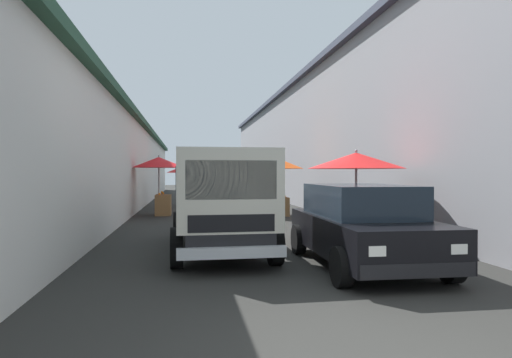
{
  "coord_description": "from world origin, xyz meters",
  "views": [
    {
      "loc": [
        -3.35,
        1.72,
        1.67
      ],
      "look_at": [
        9.88,
        -0.4,
        1.48
      ],
      "focal_mm": 30.69,
      "sensor_mm": 36.0,
      "label": 1
    }
  ],
  "objects_px": {
    "fruit_stall_near_right": "(355,171)",
    "hatchback_car": "(362,225)",
    "delivery_truck": "(223,205)",
    "fruit_stall_far_left": "(273,168)",
    "fruit_stall_far_right": "(160,171)",
    "fruit_stall_near_left": "(190,172)",
    "vendor_by_crates": "(214,191)",
    "plastic_stool": "(307,213)"
  },
  "relations": [
    {
      "from": "fruit_stall_far_right",
      "to": "fruit_stall_far_left",
      "type": "bearing_deg",
      "value": -101.89
    },
    {
      "from": "delivery_truck",
      "to": "fruit_stall_near_right",
      "type": "bearing_deg",
      "value": -66.21
    },
    {
      "from": "hatchback_car",
      "to": "fruit_stall_near_right",
      "type": "bearing_deg",
      "value": -18.8
    },
    {
      "from": "fruit_stall_far_right",
      "to": "hatchback_car",
      "type": "height_order",
      "value": "fruit_stall_far_right"
    },
    {
      "from": "fruit_stall_near_left",
      "to": "fruit_stall_far_left",
      "type": "bearing_deg",
      "value": -149.72
    },
    {
      "from": "fruit_stall_near_right",
      "to": "hatchback_car",
      "type": "bearing_deg",
      "value": 161.2
    },
    {
      "from": "fruit_stall_far_left",
      "to": "fruit_stall_near_left",
      "type": "relative_size",
      "value": 1.07
    },
    {
      "from": "fruit_stall_far_right",
      "to": "plastic_stool",
      "type": "relative_size",
      "value": 5.46
    },
    {
      "from": "hatchback_car",
      "to": "delivery_truck",
      "type": "distance_m",
      "value": 2.63
    },
    {
      "from": "vendor_by_crates",
      "to": "plastic_stool",
      "type": "height_order",
      "value": "vendor_by_crates"
    },
    {
      "from": "fruit_stall_far_right",
      "to": "hatchback_car",
      "type": "relative_size",
      "value": 0.6
    },
    {
      "from": "fruit_stall_near_left",
      "to": "plastic_stool",
      "type": "distance_m",
      "value": 9.01
    },
    {
      "from": "fruit_stall_far_left",
      "to": "delivery_truck",
      "type": "bearing_deg",
      "value": 162.36
    },
    {
      "from": "fruit_stall_near_left",
      "to": "delivery_truck",
      "type": "height_order",
      "value": "fruit_stall_near_left"
    },
    {
      "from": "fruit_stall_near_left",
      "to": "fruit_stall_far_right",
      "type": "bearing_deg",
      "value": 165.1
    },
    {
      "from": "fruit_stall_far_left",
      "to": "delivery_truck",
      "type": "relative_size",
      "value": 0.5
    },
    {
      "from": "fruit_stall_near_left",
      "to": "delivery_truck",
      "type": "bearing_deg",
      "value": -177.81
    },
    {
      "from": "fruit_stall_near_right",
      "to": "fruit_stall_far_left",
      "type": "height_order",
      "value": "fruit_stall_far_left"
    },
    {
      "from": "delivery_truck",
      "to": "vendor_by_crates",
      "type": "relative_size",
      "value": 3.23
    },
    {
      "from": "fruit_stall_near_right",
      "to": "delivery_truck",
      "type": "relative_size",
      "value": 0.46
    },
    {
      "from": "fruit_stall_near_right",
      "to": "delivery_truck",
      "type": "distance_m",
      "value": 3.6
    },
    {
      "from": "fruit_stall_near_right",
      "to": "plastic_stool",
      "type": "bearing_deg",
      "value": -0.99
    },
    {
      "from": "fruit_stall_far_left",
      "to": "vendor_by_crates",
      "type": "relative_size",
      "value": 1.61
    },
    {
      "from": "fruit_stall_far_left",
      "to": "fruit_stall_near_left",
      "type": "xyz_separation_m",
      "value": [
        5.47,
        3.19,
        -0.14
      ]
    },
    {
      "from": "fruit_stall_far_left",
      "to": "fruit_stall_far_right",
      "type": "xyz_separation_m",
      "value": [
        0.93,
        4.4,
        -0.11
      ]
    },
    {
      "from": "hatchback_car",
      "to": "vendor_by_crates",
      "type": "xyz_separation_m",
      "value": [
        11.85,
        1.91,
        0.13
      ]
    },
    {
      "from": "fruit_stall_near_right",
      "to": "fruit_stall_far_right",
      "type": "height_order",
      "value": "fruit_stall_far_right"
    },
    {
      "from": "fruit_stall_near_right",
      "to": "plastic_stool",
      "type": "relative_size",
      "value": 5.26
    },
    {
      "from": "plastic_stool",
      "to": "fruit_stall_far_right",
      "type": "bearing_deg",
      "value": 55.35
    },
    {
      "from": "fruit_stall_near_right",
      "to": "delivery_truck",
      "type": "bearing_deg",
      "value": 113.79
    },
    {
      "from": "fruit_stall_near_right",
      "to": "hatchback_car",
      "type": "distance_m",
      "value": 2.74
    },
    {
      "from": "fruit_stall_far_right",
      "to": "vendor_by_crates",
      "type": "xyz_separation_m",
      "value": [
        1.56,
        -2.24,
        -0.87
      ]
    },
    {
      "from": "vendor_by_crates",
      "to": "fruit_stall_near_right",
      "type": "bearing_deg",
      "value": -163.83
    },
    {
      "from": "delivery_truck",
      "to": "vendor_by_crates",
      "type": "distance_m",
      "value": 10.87
    },
    {
      "from": "delivery_truck",
      "to": "fruit_stall_far_right",
      "type": "bearing_deg",
      "value": 10.58
    },
    {
      "from": "hatchback_car",
      "to": "plastic_stool",
      "type": "relative_size",
      "value": 9.06
    },
    {
      "from": "fruit_stall_far_right",
      "to": "delivery_truck",
      "type": "distance_m",
      "value": 9.49
    },
    {
      "from": "fruit_stall_far_left",
      "to": "fruit_stall_near_left",
      "type": "distance_m",
      "value": 6.33
    },
    {
      "from": "fruit_stall_far_left",
      "to": "plastic_stool",
      "type": "bearing_deg",
      "value": -165.78
    },
    {
      "from": "plastic_stool",
      "to": "hatchback_car",
      "type": "bearing_deg",
      "value": 172.47
    },
    {
      "from": "fruit_stall_far_left",
      "to": "plastic_stool",
      "type": "distance_m",
      "value": 3.05
    },
    {
      "from": "fruit_stall_far_left",
      "to": "hatchback_car",
      "type": "height_order",
      "value": "fruit_stall_far_left"
    }
  ]
}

